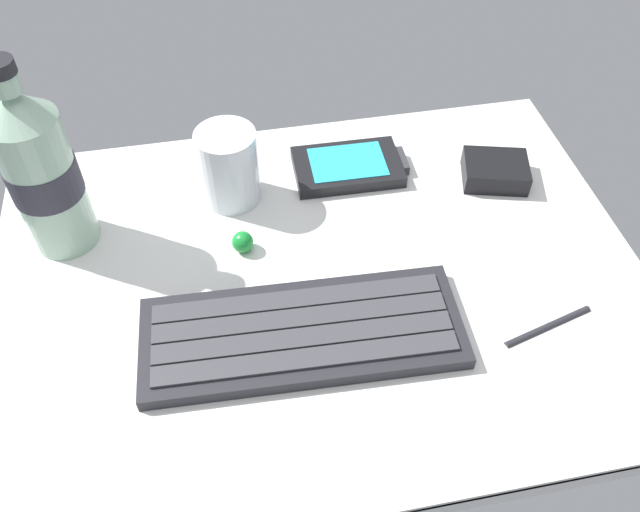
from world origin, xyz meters
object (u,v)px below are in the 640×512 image
object	(u,v)px
keyboard	(302,332)
water_bottle	(41,171)
charger_block	(495,171)
stylus_pen	(549,325)
trackball_mouse	(243,242)
juice_cup	(229,169)
handheld_device	(349,167)

from	to	relation	value
keyboard	water_bottle	bearing A→B (deg)	141.96
charger_block	stylus_pen	bearing A→B (deg)	-96.65
trackball_mouse	keyboard	bearing A→B (deg)	-71.21
juice_cup	stylus_pen	world-z (taller)	juice_cup
trackball_mouse	charger_block	bearing A→B (deg)	10.47
handheld_device	water_bottle	size ratio (longest dim) A/B	0.62
handheld_device	charger_block	world-z (taller)	charger_block
keyboard	water_bottle	world-z (taller)	water_bottle
charger_block	water_bottle	bearing A→B (deg)	-179.74
keyboard	stylus_pen	xyz separation A→B (cm)	(22.51, -3.14, -0.46)
stylus_pen	water_bottle	bearing A→B (deg)	140.37
handheld_device	trackball_mouse	world-z (taller)	trackball_mouse
juice_cup	water_bottle	size ratio (longest dim) A/B	0.41
handheld_device	keyboard	bearing A→B (deg)	-112.93
trackball_mouse	water_bottle	bearing A→B (deg)	163.82
keyboard	water_bottle	size ratio (longest dim) A/B	1.42
keyboard	stylus_pen	world-z (taller)	keyboard
charger_block	stylus_pen	size ratio (longest dim) A/B	0.74
trackball_mouse	stylus_pen	distance (cm)	30.51
handheld_device	juice_cup	xyz separation A→B (cm)	(-13.43, -1.55, 3.18)
handheld_device	stylus_pen	world-z (taller)	handheld_device
juice_cup	stylus_pen	size ratio (longest dim) A/B	0.89
handheld_device	juice_cup	bearing A→B (deg)	-173.42
keyboard	juice_cup	xyz separation A→B (cm)	(-4.32, 20.00, 3.10)
keyboard	stylus_pen	size ratio (longest dim) A/B	3.10
handheld_device	trackball_mouse	size ratio (longest dim) A/B	5.87
trackball_mouse	stylus_pen	xyz separation A→B (cm)	(26.55, -15.01, -0.75)
keyboard	juice_cup	world-z (taller)	juice_cup
handheld_device	stylus_pen	bearing A→B (deg)	-61.52
keyboard	juice_cup	bearing A→B (deg)	102.18
juice_cup	water_bottle	bearing A→B (deg)	-170.20
keyboard	juice_cup	size ratio (longest dim) A/B	3.47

